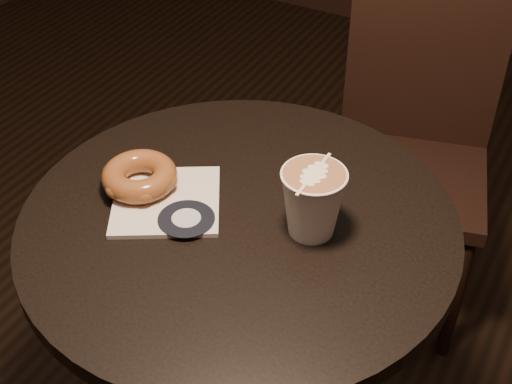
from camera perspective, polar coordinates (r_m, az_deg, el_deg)
cafe_table at (r=1.27m, az=-1.26°, el=-8.79°), size 0.70×0.70×0.75m
chair at (r=1.79m, az=12.62°, el=5.37°), size 0.46×0.46×0.94m
pastry_bag at (r=1.16m, az=-7.19°, el=-0.72°), size 0.23×0.23×0.01m
doughnut at (r=1.18m, az=-9.30°, el=1.27°), size 0.12×0.12×0.04m
latte_cup at (r=1.07m, az=4.55°, el=-0.86°), size 0.10×0.10×0.11m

